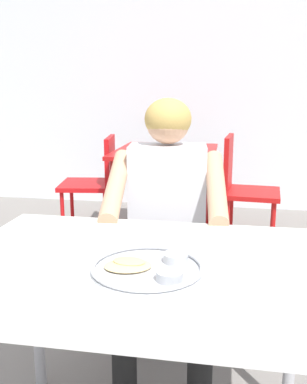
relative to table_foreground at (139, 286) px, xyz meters
name	(u,v)px	position (x,y,z in m)	size (l,w,h in m)	color
back_wall	(203,37)	(-0.06, 3.39, 1.05)	(12.00, 0.12, 3.40)	silver
table_foreground	(139,286)	(0.00, 0.00, 0.00)	(1.11, 0.81, 0.73)	white
thali_tray	(149,267)	(0.04, -0.06, 0.09)	(0.31, 0.31, 0.03)	#B7BABF
chair_foreground	(169,238)	(-0.03, 0.89, -0.16)	(0.43, 0.47, 0.86)	#3F3F44
diner_foreground	(166,209)	(-0.02, 0.66, 0.05)	(0.53, 0.58, 1.17)	black
table_background_red	(166,161)	(-0.25, 2.26, 0.00)	(0.78, 0.90, 0.74)	#B71414
chair_red_left	(96,178)	(-0.84, 2.27, -0.17)	(0.49, 0.49, 0.83)	red
chair_red_right	(242,183)	(0.34, 2.24, -0.16)	(0.45, 0.46, 0.86)	red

